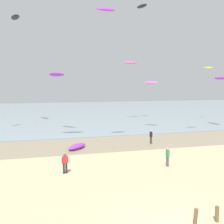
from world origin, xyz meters
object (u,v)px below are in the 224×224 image
grounded_kite (77,146)px  kite_aloft_8 (142,6)px  person_mid_beach (168,156)px  kite_aloft_12 (106,9)px  kite_aloft_0 (151,83)px  kite_aloft_9 (130,63)px  kite_aloft_1 (57,74)px  person_left_flank (151,136)px  kite_aloft_13 (15,17)px  person_far_down_beach (65,163)px  kite_aloft_7 (209,68)px  kite_aloft_3 (221,78)px

grounded_kite → kite_aloft_8: size_ratio=1.10×
kite_aloft_8 → grounded_kite: bearing=-58.9°
person_mid_beach → kite_aloft_12: bearing=111.6°
grounded_kite → kite_aloft_0: bearing=172.1°
kite_aloft_0 → kite_aloft_9: 11.09m
person_mid_beach → kite_aloft_0: size_ratio=0.68×
person_mid_beach → kite_aloft_1: kite_aloft_1 is taller
person_mid_beach → kite_aloft_12: size_ratio=0.77×
grounded_kite → person_left_flank: bearing=137.0°
kite_aloft_1 → kite_aloft_13: (-6.24, 8.15, 9.82)m
person_far_down_beach → kite_aloft_12: 17.91m
kite_aloft_1 → kite_aloft_13: kite_aloft_13 is taller
person_far_down_beach → kite_aloft_7: bearing=38.5°
kite_aloft_3 → kite_aloft_9: bearing=42.8°
kite_aloft_13 → person_left_flank: bearing=-156.5°
person_far_down_beach → grounded_kite: (1.92, 7.85, -0.63)m
kite_aloft_13 → person_mid_beach: bearing=-170.1°
kite_aloft_8 → kite_aloft_13: (-21.86, 2.42, -2.74)m
grounded_kite → person_far_down_beach: bearing=31.1°
person_mid_beach → kite_aloft_7: bearing=49.3°
kite_aloft_7 → kite_aloft_9: kite_aloft_9 is taller
kite_aloft_0 → person_far_down_beach: bearing=-83.3°
kite_aloft_8 → kite_aloft_9: 10.48m
person_mid_beach → kite_aloft_7: 33.23m
kite_aloft_3 → kite_aloft_9: (-11.65, 12.27, 3.22)m
kite_aloft_0 → kite_aloft_8: bearing=129.1°
person_mid_beach → grounded_kite: bearing=130.5°
grounded_kite → kite_aloft_12: (3.54, 0.64, 15.43)m
kite_aloft_0 → kite_aloft_8: (0.90, 6.63, 13.78)m
grounded_kite → kite_aloft_3: bearing=152.9°
person_left_flank → kite_aloft_1: bearing=135.6°
kite_aloft_7 → kite_aloft_12: bearing=34.3°
person_mid_beach → person_left_flank: 8.87m
kite_aloft_0 → kite_aloft_1: (-14.72, 0.90, 1.22)m
person_left_flank → person_far_down_beach: size_ratio=1.00×
kite_aloft_7 → kite_aloft_12: size_ratio=0.88×
person_left_flank → grounded_kite: person_left_flank is taller
kite_aloft_1 → kite_aloft_13: size_ratio=0.88×
person_left_flank → person_far_down_beach: (-11.09, -8.20, 0.00)m
person_far_down_beach → kite_aloft_8: size_ratio=0.65×
kite_aloft_1 → kite_aloft_7: kite_aloft_7 is taller
kite_aloft_9 → kite_aloft_7: bearing=179.4°
kite_aloft_0 → kite_aloft_3: kite_aloft_3 is taller
kite_aloft_9 → kite_aloft_12: kite_aloft_12 is taller
kite_aloft_0 → kite_aloft_3: 11.84m
kite_aloft_7 → kite_aloft_9: (-14.67, 4.50, 1.03)m
person_far_down_beach → kite_aloft_3: size_ratio=0.53×
person_left_flank → kite_aloft_13: size_ratio=0.50×
person_left_flank → kite_aloft_9: kite_aloft_9 is taller
person_left_flank → kite_aloft_8: bearing=73.3°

